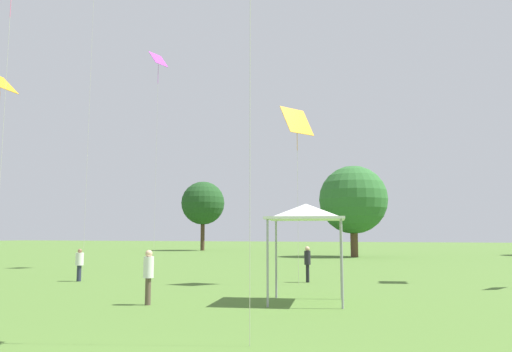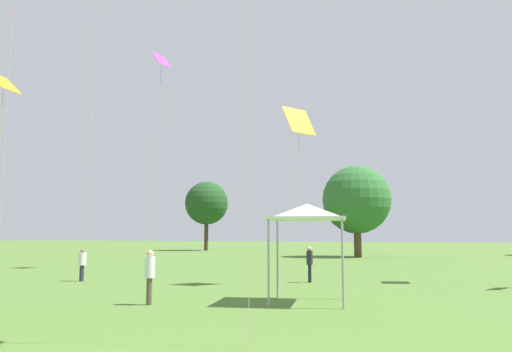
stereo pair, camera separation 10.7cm
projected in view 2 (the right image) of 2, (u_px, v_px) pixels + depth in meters
person_standing_0 at (82, 262)px, 23.82m from camera, size 0.50×0.50×1.53m
person_standing_1 at (150, 272)px, 15.83m from camera, size 0.45×0.45×1.72m
person_standing_3 at (310, 260)px, 23.21m from camera, size 0.40×0.40×1.66m
canopy_tent at (307, 213)px, 16.48m from camera, size 2.95×2.95×3.22m
kite_4 at (4, 86)px, 24.89m from camera, size 1.15×1.48×10.24m
kite_5 at (161, 65)px, 34.32m from camera, size 1.01×1.34×14.68m
kite_8 at (299, 123)px, 22.79m from camera, size 1.38×1.64×8.03m
distant_tree_1 at (207, 203)px, 70.62m from camera, size 6.09×6.09×9.70m
distant_tree_2 at (357, 200)px, 50.16m from camera, size 6.85×6.85×9.14m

